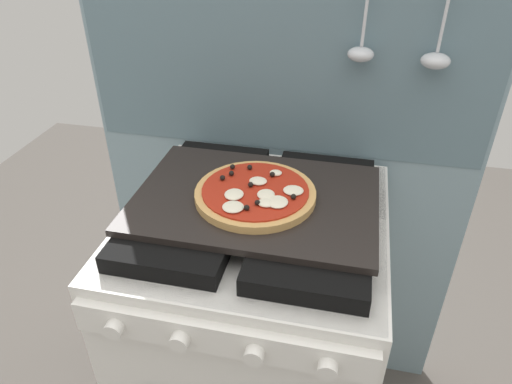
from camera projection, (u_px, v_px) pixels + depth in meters
kitchen_backsplash at (281, 172)px, 1.39m from camera, size 1.10×0.09×1.55m
stove at (256, 335)px, 1.30m from camera, size 0.60×0.64×0.90m
baking_tray at (256, 199)px, 1.05m from camera, size 0.54×0.38×0.02m
pizza_left at (256, 193)px, 1.03m from camera, size 0.27×0.27×0.03m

